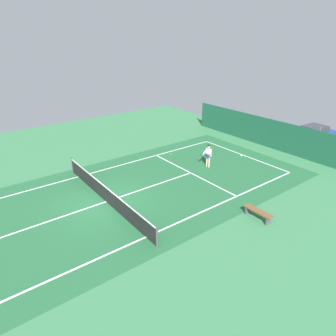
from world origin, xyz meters
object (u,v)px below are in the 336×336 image
object	(u,v)px
tennis_ball_midcourt	(171,154)
parked_car	(313,135)
tennis_ball_near_player	(212,141)
tennis_player	(208,154)
tennis_net	(106,194)
courtside_bench	(258,212)

from	to	relation	value
tennis_ball_midcourt	parked_car	size ratio (longest dim) A/B	0.02
tennis_ball_near_player	parked_car	world-z (taller)	parked_car
tennis_player	parked_car	size ratio (longest dim) A/B	0.38
tennis_player	tennis_net	bearing A→B (deg)	82.76
tennis_player	parked_car	distance (m)	10.67
tennis_net	parked_car	world-z (taller)	parked_car
tennis_player	tennis_ball_near_player	bearing A→B (deg)	-55.70
tennis_ball_near_player	courtside_bench	size ratio (longest dim) A/B	0.04
tennis_net	tennis_player	xyz separation A→B (m)	(-0.08, 8.08, 0.45)
parked_car	courtside_bench	xyz separation A→B (m)	(4.31, -13.08, -0.46)
tennis_net	tennis_player	size ratio (longest dim) A/B	6.17
tennis_ball_near_player	tennis_ball_midcourt	xyz separation A→B (m)	(0.31, -4.85, 0.00)
tennis_player	tennis_ball_midcourt	xyz separation A→B (m)	(-3.49, -0.64, -0.93)
tennis_ball_near_player	tennis_ball_midcourt	bearing A→B (deg)	-86.31
tennis_net	tennis_ball_near_player	bearing A→B (deg)	107.53
tennis_net	tennis_player	world-z (taller)	tennis_player
tennis_net	tennis_player	distance (m)	8.09
tennis_net	courtside_bench	xyz separation A→B (m)	(6.31, 5.46, -0.14)
tennis_net	courtside_bench	world-z (taller)	tennis_net
tennis_net	tennis_ball_midcourt	world-z (taller)	tennis_net
tennis_net	tennis_ball_near_player	xyz separation A→B (m)	(-3.88, 12.30, -0.48)
tennis_ball_near_player	parked_car	bearing A→B (deg)	46.73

